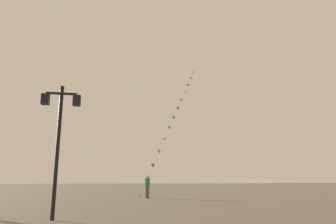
# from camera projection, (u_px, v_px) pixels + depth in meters

# --- Properties ---
(ground_plane) EXTENTS (160.00, 160.00, 0.00)m
(ground_plane) POSITION_uv_depth(u_px,v_px,m) (127.00, 199.00, 21.75)
(ground_plane) COLOR #756B5B
(twin_lantern_lamp_post) EXTENTS (1.41, 0.28, 4.89)m
(twin_lantern_lamp_post) POSITION_uv_depth(u_px,v_px,m) (59.00, 125.00, 11.37)
(twin_lantern_lamp_post) COLOR black
(twin_lantern_lamp_post) RESTS_ON ground_plane
(kite_train) EXTENTS (8.90, 14.56, 16.37)m
(kite_train) POSITION_uv_depth(u_px,v_px,m) (175.00, 114.00, 34.32)
(kite_train) COLOR brown
(kite_train) RESTS_ON ground_plane
(kite_flyer) EXTENTS (0.41, 0.62, 1.71)m
(kite_flyer) POSITION_uv_depth(u_px,v_px,m) (148.00, 186.00, 23.35)
(kite_flyer) COLOR brown
(kite_flyer) RESTS_ON ground_plane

